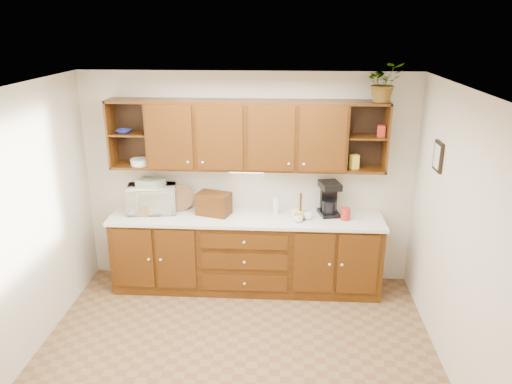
# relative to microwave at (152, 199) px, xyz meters

# --- Properties ---
(floor) EXTENTS (4.00, 4.00, 0.00)m
(floor) POSITION_rel_microwave_xyz_m (1.15, -1.55, -1.10)
(floor) COLOR brown
(floor) RESTS_ON ground
(ceiling) EXTENTS (4.00, 4.00, 0.00)m
(ceiling) POSITION_rel_microwave_xyz_m (1.15, -1.55, 1.50)
(ceiling) COLOR white
(ceiling) RESTS_ON back_wall
(back_wall) EXTENTS (4.00, 0.00, 4.00)m
(back_wall) POSITION_rel_microwave_xyz_m (1.15, 0.20, 0.20)
(back_wall) COLOR beige
(back_wall) RESTS_ON floor
(left_wall) EXTENTS (0.00, 3.50, 3.50)m
(left_wall) POSITION_rel_microwave_xyz_m (-0.85, -1.55, 0.20)
(left_wall) COLOR beige
(left_wall) RESTS_ON floor
(right_wall) EXTENTS (0.00, 3.50, 3.50)m
(right_wall) POSITION_rel_microwave_xyz_m (3.15, -1.55, 0.20)
(right_wall) COLOR beige
(right_wall) RESTS_ON floor
(base_cabinets) EXTENTS (3.20, 0.60, 0.90)m
(base_cabinets) POSITION_rel_microwave_xyz_m (1.15, -0.10, -0.65)
(base_cabinets) COLOR #331805
(base_cabinets) RESTS_ON floor
(countertop) EXTENTS (3.24, 0.64, 0.04)m
(countertop) POSITION_rel_microwave_xyz_m (1.15, -0.11, -0.18)
(countertop) COLOR silver
(countertop) RESTS_ON base_cabinets
(upper_cabinets) EXTENTS (3.20, 0.33, 0.80)m
(upper_cabinets) POSITION_rel_microwave_xyz_m (1.16, 0.04, 0.79)
(upper_cabinets) COLOR #331805
(upper_cabinets) RESTS_ON back_wall
(undercabinet_light) EXTENTS (0.40, 0.05, 0.02)m
(undercabinet_light) POSITION_rel_microwave_xyz_m (1.15, -0.01, 0.37)
(undercabinet_light) COLOR white
(undercabinet_light) RESTS_ON upper_cabinets
(framed_picture) EXTENTS (0.03, 0.24, 0.30)m
(framed_picture) POSITION_rel_microwave_xyz_m (3.13, -0.65, 0.75)
(framed_picture) COLOR black
(framed_picture) RESTS_ON right_wall
(wicker_basket) EXTENTS (0.26, 0.26, 0.14)m
(wicker_basket) POSITION_rel_microwave_xyz_m (-0.05, -0.10, -0.09)
(wicker_basket) COLOR brown
(wicker_basket) RESTS_ON countertop
(microwave) EXTENTS (0.63, 0.48, 0.32)m
(microwave) POSITION_rel_microwave_xyz_m (0.00, 0.00, 0.00)
(microwave) COLOR silver
(microwave) RESTS_ON countertop
(towel_stack) EXTENTS (0.35, 0.30, 0.09)m
(towel_stack) POSITION_rel_microwave_xyz_m (0.00, 0.00, 0.20)
(towel_stack) COLOR tan
(towel_stack) RESTS_ON microwave
(wine_bottle) EXTENTS (0.09, 0.09, 0.28)m
(wine_bottle) POSITION_rel_microwave_xyz_m (0.08, -0.05, -0.02)
(wine_bottle) COLOR black
(wine_bottle) RESTS_ON countertop
(woven_tray) EXTENTS (0.34, 0.15, 0.32)m
(woven_tray) POSITION_rel_microwave_xyz_m (0.33, 0.06, -0.15)
(woven_tray) COLOR brown
(woven_tray) RESTS_ON countertop
(bread_box) EXTENTS (0.44, 0.34, 0.27)m
(bread_box) POSITION_rel_microwave_xyz_m (0.76, -0.06, -0.03)
(bread_box) COLOR #331805
(bread_box) RESTS_ON countertop
(mug_tree) EXTENTS (0.29, 0.29, 0.33)m
(mug_tree) POSITION_rel_microwave_xyz_m (1.79, -0.16, -0.11)
(mug_tree) COLOR #331805
(mug_tree) RESTS_ON countertop
(canister_red) EXTENTS (0.14, 0.14, 0.14)m
(canister_red) POSITION_rel_microwave_xyz_m (2.31, -0.13, -0.09)
(canister_red) COLOR #AB2418
(canister_red) RESTS_ON countertop
(canister_white) EXTENTS (0.09, 0.09, 0.20)m
(canister_white) POSITION_rel_microwave_xyz_m (1.50, 0.01, -0.06)
(canister_white) COLOR white
(canister_white) RESTS_ON countertop
(canister_yellow) EXTENTS (0.09, 0.09, 0.11)m
(canister_yellow) POSITION_rel_microwave_xyz_m (1.77, -0.18, -0.11)
(canister_yellow) COLOR yellow
(canister_yellow) RESTS_ON countertop
(coffee_maker) EXTENTS (0.28, 0.33, 0.41)m
(coffee_maker) POSITION_rel_microwave_xyz_m (2.13, 0.04, 0.04)
(coffee_maker) COLOR black
(coffee_maker) RESTS_ON countertop
(bowl_stack) EXTENTS (0.20, 0.20, 0.04)m
(bowl_stack) POSITION_rel_microwave_xyz_m (-0.28, 0.01, 0.82)
(bowl_stack) COLOR navy
(bowl_stack) RESTS_ON upper_cabinets
(plate_stack) EXTENTS (0.25, 0.25, 0.07)m
(plate_stack) POSITION_rel_microwave_xyz_m (-0.11, 0.02, 0.46)
(plate_stack) COLOR white
(plate_stack) RESTS_ON upper_cabinets
(pantry_box_yellow) EXTENTS (0.11, 0.10, 0.16)m
(pantry_box_yellow) POSITION_rel_microwave_xyz_m (2.40, 0.01, 0.50)
(pantry_box_yellow) COLOR yellow
(pantry_box_yellow) RESTS_ON upper_cabinets
(pantry_box_red) EXTENTS (0.10, 0.09, 0.13)m
(pantry_box_red) POSITION_rel_microwave_xyz_m (2.67, 0.01, 0.87)
(pantry_box_red) COLOR #AB2418
(pantry_box_red) RESTS_ON upper_cabinets
(potted_plant) EXTENTS (0.45, 0.41, 0.43)m
(potted_plant) POSITION_rel_microwave_xyz_m (2.65, -0.01, 1.40)
(potted_plant) COLOR #999999
(potted_plant) RESTS_ON upper_cabinets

